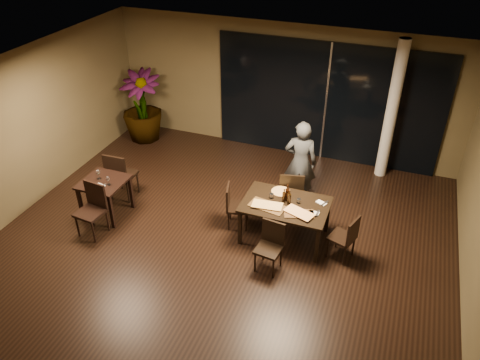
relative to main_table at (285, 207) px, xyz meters
name	(u,v)px	position (x,y,z in m)	size (l,w,h in m)	color
ground	(216,251)	(-1.00, -0.80, -0.68)	(8.00, 8.00, 0.00)	black
wall_back	(284,89)	(-1.00, 3.25, 0.82)	(8.00, 0.10, 3.00)	brown
wall_left	(11,138)	(-5.05, -0.80, 0.82)	(0.10, 8.00, 3.00)	brown
ceiling	(210,89)	(-1.00, -0.80, 2.34)	(8.00, 8.00, 0.04)	white
window_panel	(326,103)	(0.00, 3.16, 0.67)	(5.00, 0.06, 2.70)	black
column	(392,112)	(1.40, 2.85, 0.82)	(0.24, 0.24, 3.00)	silver
main_table	(285,207)	(0.00, 0.00, 0.00)	(1.50, 1.00, 0.75)	black
side_table	(104,187)	(-3.40, -0.50, -0.05)	(0.80, 0.80, 0.75)	black
chair_main_far	(291,191)	(-0.08, 0.69, -0.13)	(0.55, 0.55, 0.98)	black
chair_main_near	(271,243)	(-0.02, -0.80, -0.19)	(0.45, 0.45, 0.87)	black
chair_main_left	(234,204)	(-0.98, 0.02, -0.19)	(0.49, 0.49, 0.86)	black
chair_main_right	(346,236)	(1.12, -0.17, -0.20)	(0.50, 0.50, 0.85)	black
chair_side_far	(120,174)	(-3.42, 0.05, -0.09)	(0.50, 0.50, 1.05)	black
chair_side_near	(93,206)	(-3.30, -1.03, -0.12)	(0.51, 0.51, 0.99)	black
diner	(300,162)	(-0.07, 1.26, 0.19)	(0.59, 0.39, 1.74)	#323537
potted_plant	(142,106)	(-4.33, 2.50, 0.20)	(0.95, 0.95, 1.74)	#1D4617
pizza_board_left	(267,206)	(-0.28, -0.20, 0.08)	(0.62, 0.31, 0.01)	#483117
pizza_board_right	(299,214)	(0.29, -0.21, 0.08)	(0.50, 0.25, 0.01)	#422A15
oblong_pizza_left	(267,205)	(-0.28, -0.20, 0.10)	(0.50, 0.23, 0.02)	#680C09
oblong_pizza_right	(299,213)	(0.29, -0.21, 0.10)	(0.48, 0.23, 0.02)	maroon
round_pizza	(281,192)	(-0.18, 0.31, 0.08)	(0.33, 0.33, 0.01)	red
bottle_a	(284,196)	(-0.05, 0.04, 0.21)	(0.06, 0.06, 0.27)	black
bottle_b	(289,197)	(0.05, 0.00, 0.22)	(0.06, 0.06, 0.28)	black
bottle_c	(287,193)	(-0.01, 0.10, 0.24)	(0.07, 0.07, 0.32)	black
tumbler_left	(272,196)	(-0.28, 0.08, 0.12)	(0.08, 0.08, 0.09)	white
tumbler_right	(299,201)	(0.20, 0.10, 0.12)	(0.07, 0.07, 0.08)	white
napkin_near	(314,213)	(0.52, -0.10, 0.08)	(0.18, 0.10, 0.01)	silver
napkin_far	(321,203)	(0.58, 0.23, 0.08)	(0.18, 0.10, 0.01)	white
wine_glass_a	(98,175)	(-3.52, -0.46, 0.17)	(0.08, 0.08, 0.18)	white
wine_glass_b	(108,181)	(-3.23, -0.56, 0.16)	(0.07, 0.07, 0.16)	white
side_napkin	(100,186)	(-3.36, -0.67, 0.08)	(0.18, 0.11, 0.01)	white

